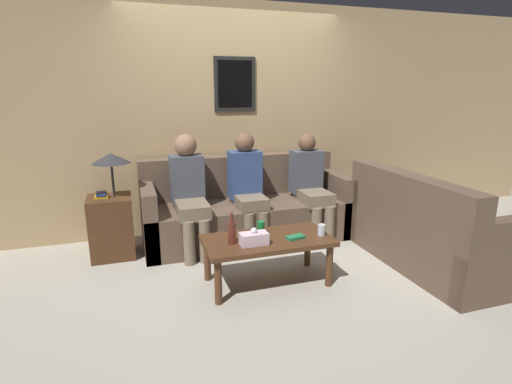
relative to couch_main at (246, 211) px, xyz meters
name	(u,v)px	position (x,y,z in m)	size (l,w,h in m)	color
ground_plane	(260,254)	(0.00, -0.50, -0.32)	(16.00, 16.00, 0.00)	#ADA899
wall_back	(234,119)	(0.00, 0.44, 0.99)	(9.00, 0.08, 2.60)	tan
couch_main	(246,211)	(0.00, 0.00, 0.00)	(2.27, 0.83, 0.91)	brown
couch_side	(428,233)	(1.45, -1.24, 0.00)	(0.83, 1.63, 0.91)	brown
coffee_table	(267,245)	(-0.14, -1.12, 0.04)	(1.09, 0.55, 0.42)	#4C2D19
side_table_with_lamp	(112,219)	(-1.43, -0.08, 0.07)	(0.45, 0.42, 1.05)	#4C2D19
wine_bottle	(232,232)	(-0.46, -1.14, 0.20)	(0.06, 0.06, 0.27)	#562319
drinking_glass	(321,230)	(0.33, -1.20, 0.15)	(0.07, 0.07, 0.10)	silver
book_stack	(295,237)	(0.08, -1.20, 0.11)	(0.17, 0.11, 0.02)	#237547
soda_can	(261,228)	(-0.17, -1.02, 0.16)	(0.07, 0.07, 0.12)	#197A38
tissue_box	(254,238)	(-0.29, -1.21, 0.15)	(0.23, 0.12, 0.15)	silver
person_left	(189,189)	(-0.65, -0.16, 0.34)	(0.34, 0.67, 1.20)	#756651
person_middle	(248,185)	(-0.03, -0.16, 0.34)	(0.34, 0.57, 1.20)	#756651
person_right	(310,183)	(0.71, -0.17, 0.31)	(0.34, 0.62, 1.16)	#756651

